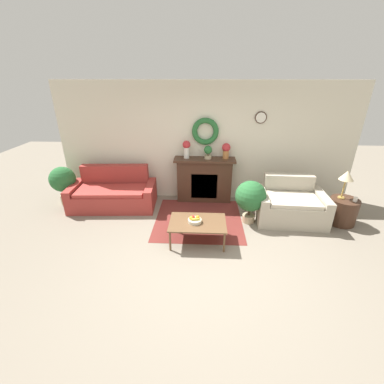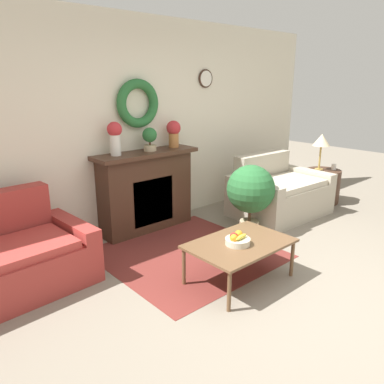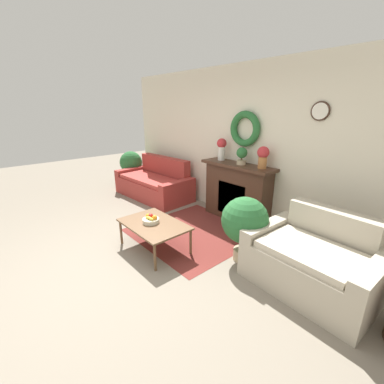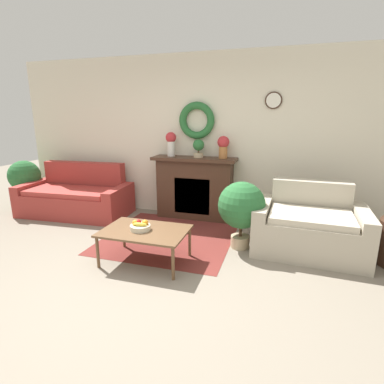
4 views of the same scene
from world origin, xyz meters
The scene contains 16 objects.
ground_plane centered at (0.00, 0.00, 0.00)m, with size 16.00×16.00×0.00m, color gray.
floor_rug centered at (-0.12, 1.44, 0.00)m, with size 1.80×1.78×0.01m.
wall_back centered at (0.00, 2.59, 1.36)m, with size 6.80×0.18×2.70m.
fireplace centered at (-0.02, 2.38, 0.53)m, with size 1.40×0.41×1.05m.
couch_left centered at (-2.09, 1.97, 0.30)m, with size 1.93×1.01×0.89m.
loveseat_right centered at (1.77, 1.58, 0.31)m, with size 1.40×1.02×0.86m.
coffee_table centered at (-0.12, 0.66, 0.37)m, with size 1.00×0.68×0.41m.
fruit_bowl centered at (-0.18, 0.65, 0.45)m, with size 0.24×0.24×0.12m.
side_table_by_loveseat centered at (2.80, 1.46, 0.27)m, with size 0.55×0.55×0.53m.
table_lamp centered at (2.73, 1.51, 1.00)m, with size 0.27×0.27×0.58m.
mug centered at (2.92, 1.36, 0.58)m, with size 0.07×0.07×0.09m.
vase_on_mantel_left centered at (-0.43, 2.39, 1.28)m, with size 0.18×0.18×0.40m.
vase_on_mantel_right centered at (0.46, 2.39, 1.25)m, with size 0.19×0.19×0.35m.
potted_plant_on_mantel centered at (0.05, 2.37, 1.22)m, with size 0.19×0.19×0.30m.
potted_plant_floor_by_couch centered at (-3.25, 2.02, 0.58)m, with size 0.57×0.57×0.90m.
potted_plant_floor_by_loveseat centered at (0.91, 1.40, 0.57)m, with size 0.62×0.62×0.90m.
Camera 1 is at (-0.03, -3.26, 2.79)m, focal length 24.00 mm.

